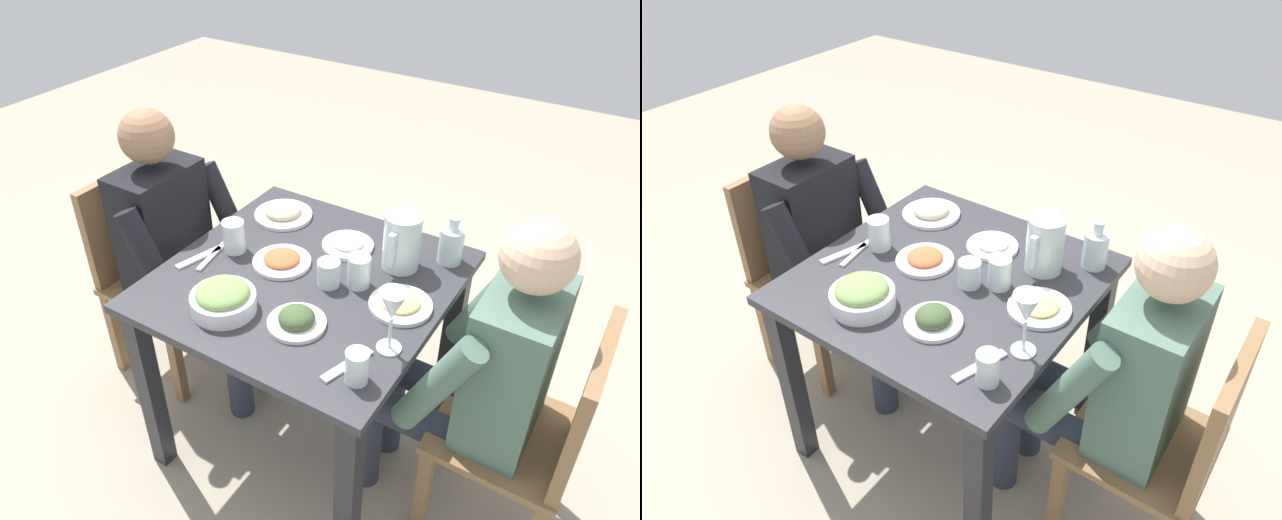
{
  "view_description": "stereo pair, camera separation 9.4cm",
  "coord_description": "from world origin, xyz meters",
  "views": [
    {
      "loc": [
        1.28,
        0.85,
        1.89
      ],
      "look_at": [
        -0.04,
        0.03,
        0.79
      ],
      "focal_mm": 34.03,
      "sensor_mm": 36.0,
      "label": 1
    },
    {
      "loc": [
        1.22,
        0.93,
        1.89
      ],
      "look_at": [
        -0.04,
        0.03,
        0.79
      ],
      "focal_mm": 34.03,
      "sensor_mm": 36.0,
      "label": 2
    }
  ],
  "objects": [
    {
      "name": "plate_rice_curry",
      "position": [
        -0.02,
        -0.11,
        0.76
      ],
      "size": [
        0.19,
        0.19,
        0.04
      ],
      "color": "white",
      "rests_on": "dining_table"
    },
    {
      "name": "chair_near",
      "position": [
        -0.04,
        -0.78,
        0.48
      ],
      "size": [
        0.4,
        0.4,
        0.85
      ],
      "color": "olive",
      "rests_on": "ground_plane"
    },
    {
      "name": "salad_bowl",
      "position": [
        0.26,
        -0.12,
        0.78
      ],
      "size": [
        0.19,
        0.19,
        0.09
      ],
      "color": "white",
      "rests_on": "dining_table"
    },
    {
      "name": "fork_near",
      "position": [
        0.27,
        0.3,
        0.75
      ],
      "size": [
        0.17,
        0.08,
        0.01
      ],
      "primitive_type": "cube",
      "rotation": [
        0.0,
        0.0,
        -0.31
      ],
      "color": "silver",
      "rests_on": "dining_table"
    },
    {
      "name": "water_glass_by_pitcher",
      "position": [
        0.3,
        0.35,
        0.79
      ],
      "size": [
        0.06,
        0.06,
        0.1
      ],
      "primitive_type": "cylinder",
      "color": "silver",
      "rests_on": "dining_table"
    },
    {
      "name": "chair_far",
      "position": [
        -0.02,
        0.78,
        0.48
      ],
      "size": [
        0.4,
        0.4,
        0.85
      ],
      "color": "olive",
      "rests_on": "ground_plane"
    },
    {
      "name": "oil_carafe",
      "position": [
        -0.32,
        0.35,
        0.8
      ],
      "size": [
        0.08,
        0.08,
        0.16
      ],
      "color": "silver",
      "rests_on": "dining_table"
    },
    {
      "name": "diner_far",
      "position": [
        -0.02,
        0.57,
        0.62
      ],
      "size": [
        0.48,
        0.53,
        1.15
      ],
      "color": "#4C6B5B",
      "rests_on": "ground_plane"
    },
    {
      "name": "plate_fries",
      "position": [
        -0.02,
        0.32,
        0.76
      ],
      "size": [
        0.19,
        0.19,
        0.04
      ],
      "color": "white",
      "rests_on": "dining_table"
    },
    {
      "name": "wine_glass",
      "position": [
        0.15,
        0.37,
        0.88
      ],
      "size": [
        0.08,
        0.08,
        0.2
      ],
      "color": "silver",
      "rests_on": "dining_table"
    },
    {
      "name": "diner_near",
      "position": [
        -0.04,
        -0.57,
        0.62
      ],
      "size": [
        0.48,
        0.53,
        1.15
      ],
      "color": "black",
      "rests_on": "ground_plane"
    },
    {
      "name": "plate_dolmas",
      "position": [
        0.21,
        0.1,
        0.76
      ],
      "size": [
        0.17,
        0.17,
        0.06
      ],
      "color": "white",
      "rests_on": "dining_table"
    },
    {
      "name": "dining_table",
      "position": [
        0.0,
        0.0,
        0.61
      ],
      "size": [
        0.87,
        0.87,
        0.74
      ],
      "color": "#2D2D33",
      "rests_on": "ground_plane"
    },
    {
      "name": "plate_beans",
      "position": [
        -0.27,
        -0.27,
        0.76
      ],
      "size": [
        0.21,
        0.21,
        0.05
      ],
      "color": "white",
      "rests_on": "dining_table"
    },
    {
      "name": "fork_far",
      "position": [
        0.1,
        -0.35,
        0.75
      ],
      "size": [
        0.17,
        0.07,
        0.01
      ],
      "primitive_type": "cube",
      "rotation": [
        0.0,
        0.0,
        -0.27
      ],
      "color": "silver",
      "rests_on": "dining_table"
    },
    {
      "name": "water_glass_near_right",
      "position": [
        -0.0,
        -0.29,
        0.8
      ],
      "size": [
        0.08,
        0.08,
        0.11
      ],
      "primitive_type": "cylinder",
      "color": "silver",
      "rests_on": "dining_table"
    },
    {
      "name": "water_pitcher",
      "position": [
        -0.21,
        0.22,
        0.84
      ],
      "size": [
        0.16,
        0.12,
        0.19
      ],
      "color": "silver",
      "rests_on": "dining_table"
    },
    {
      "name": "plate_yoghurt",
      "position": [
        -0.22,
        0.03,
        0.76
      ],
      "size": [
        0.17,
        0.17,
        0.04
      ],
      "color": "white",
      "rests_on": "dining_table"
    },
    {
      "name": "water_glass_far_right",
      "position": [
        -0.05,
        0.16,
        0.79
      ],
      "size": [
        0.07,
        0.07,
        0.1
      ],
      "primitive_type": "cylinder",
      "color": "silver",
      "rests_on": "dining_table"
    },
    {
      "name": "knife_near",
      "position": [
        0.07,
        -0.33,
        0.75
      ],
      "size": [
        0.19,
        0.05,
        0.01
      ],
      "primitive_type": "cube",
      "rotation": [
        0.0,
        0.0,
        0.17
      ],
      "color": "silver",
      "rests_on": "dining_table"
    },
    {
      "name": "ground_plane",
      "position": [
        0.0,
        0.0,
        0.0
      ],
      "size": [
        8.0,
        8.0,
        0.0
      ],
      "primitive_type": "plane",
      "color": "#9E937F"
    },
    {
      "name": "water_glass_far_left",
      "position": [
        -0.01,
        0.08,
        0.79
      ],
      "size": [
        0.07,
        0.07,
        0.09
      ],
      "primitive_type": "cylinder",
      "color": "silver",
      "rests_on": "dining_table"
    }
  ]
}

